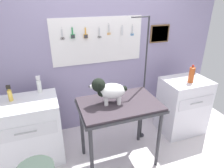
{
  "coord_description": "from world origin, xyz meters",
  "views": [
    {
      "loc": [
        -0.83,
        -1.55,
        2.07
      ],
      "look_at": [
        -0.13,
        0.4,
        1.12
      ],
      "focal_mm": 31.55,
      "sensor_mm": 36.0,
      "label": 1
    }
  ],
  "objects_px": {
    "dog": "(108,90)",
    "counter_left": "(29,131)",
    "cabinet_right": "(183,106)",
    "soda_bottle": "(192,74)",
    "grooming_arm": "(143,87)",
    "pump_bottle_white": "(39,85)",
    "grooming_table": "(119,110)"
  },
  "relations": [
    {
      "from": "pump_bottle_white",
      "to": "soda_bottle",
      "type": "bearing_deg",
      "value": -11.84
    },
    {
      "from": "dog",
      "to": "cabinet_right",
      "type": "relative_size",
      "value": 0.49
    },
    {
      "from": "cabinet_right",
      "to": "counter_left",
      "type": "bearing_deg",
      "value": 176.42
    },
    {
      "from": "grooming_table",
      "to": "cabinet_right",
      "type": "height_order",
      "value": "cabinet_right"
    },
    {
      "from": "grooming_table",
      "to": "dog",
      "type": "relative_size",
      "value": 2.23
    },
    {
      "from": "pump_bottle_white",
      "to": "soda_bottle",
      "type": "relative_size",
      "value": 0.87
    },
    {
      "from": "cabinet_right",
      "to": "grooming_table",
      "type": "bearing_deg",
      "value": -167.0
    },
    {
      "from": "counter_left",
      "to": "soda_bottle",
      "type": "bearing_deg",
      "value": -5.6
    },
    {
      "from": "dog",
      "to": "counter_left",
      "type": "xyz_separation_m",
      "value": [
        -0.96,
        0.38,
        -0.62
      ]
    },
    {
      "from": "dog",
      "to": "pump_bottle_white",
      "type": "distance_m",
      "value": 0.97
    },
    {
      "from": "dog",
      "to": "soda_bottle",
      "type": "distance_m",
      "value": 1.33
    },
    {
      "from": "dog",
      "to": "soda_bottle",
      "type": "relative_size",
      "value": 1.66
    },
    {
      "from": "grooming_arm",
      "to": "soda_bottle",
      "type": "height_order",
      "value": "grooming_arm"
    },
    {
      "from": "grooming_arm",
      "to": "cabinet_right",
      "type": "height_order",
      "value": "grooming_arm"
    },
    {
      "from": "dog",
      "to": "soda_bottle",
      "type": "bearing_deg",
      "value": 6.64
    },
    {
      "from": "grooming_table",
      "to": "soda_bottle",
      "type": "height_order",
      "value": "soda_bottle"
    },
    {
      "from": "grooming_arm",
      "to": "pump_bottle_white",
      "type": "height_order",
      "value": "grooming_arm"
    },
    {
      "from": "grooming_table",
      "to": "cabinet_right",
      "type": "bearing_deg",
      "value": 13.0
    },
    {
      "from": "grooming_arm",
      "to": "cabinet_right",
      "type": "distance_m",
      "value": 0.81
    },
    {
      "from": "grooming_table",
      "to": "pump_bottle_white",
      "type": "bearing_deg",
      "value": 144.63
    },
    {
      "from": "grooming_table",
      "to": "soda_bottle",
      "type": "xyz_separation_m",
      "value": [
        1.19,
        0.2,
        0.23
      ]
    },
    {
      "from": "dog",
      "to": "grooming_arm",
      "type": "bearing_deg",
      "value": 25.21
    },
    {
      "from": "cabinet_right",
      "to": "grooming_arm",
      "type": "bearing_deg",
      "value": 174.79
    },
    {
      "from": "dog",
      "to": "counter_left",
      "type": "height_order",
      "value": "dog"
    },
    {
      "from": "cabinet_right",
      "to": "soda_bottle",
      "type": "height_order",
      "value": "soda_bottle"
    },
    {
      "from": "grooming_arm",
      "to": "soda_bottle",
      "type": "xyz_separation_m",
      "value": [
        0.69,
        -0.14,
        0.16
      ]
    },
    {
      "from": "grooming_arm",
      "to": "counter_left",
      "type": "relative_size",
      "value": 2.08
    },
    {
      "from": "counter_left",
      "to": "cabinet_right",
      "type": "relative_size",
      "value": 0.98
    },
    {
      "from": "pump_bottle_white",
      "to": "soda_bottle",
      "type": "xyz_separation_m",
      "value": [
        2.08,
        -0.44,
        0.04
      ]
    },
    {
      "from": "grooming_arm",
      "to": "grooming_table",
      "type": "bearing_deg",
      "value": -145.89
    },
    {
      "from": "grooming_arm",
      "to": "pump_bottle_white",
      "type": "distance_m",
      "value": 1.43
    },
    {
      "from": "grooming_arm",
      "to": "counter_left",
      "type": "xyz_separation_m",
      "value": [
        -1.6,
        0.08,
        -0.42
      ]
    }
  ]
}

